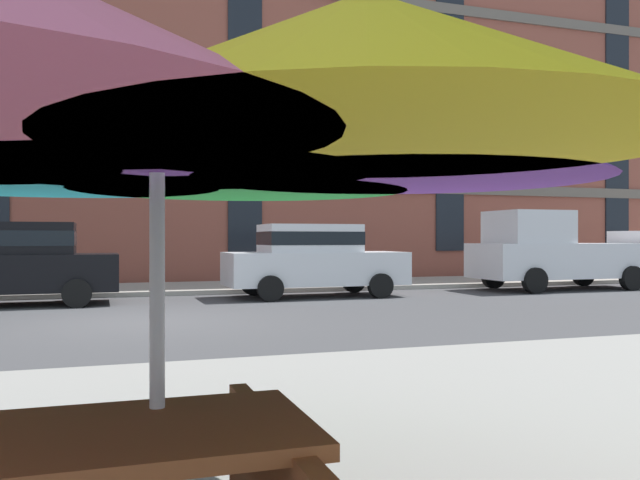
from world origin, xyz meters
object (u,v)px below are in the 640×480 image
sedan_black (13,261)px  sedan_white (313,258)px  patio_umbrella (157,114)px  pickup_white (554,253)px

sedan_black → sedan_white: (6.74, 0.00, 0.00)m
sedan_black → sedan_white: same height
sedan_black → patio_umbrella: (1.99, -12.70, 0.97)m
pickup_white → patio_umbrella: patio_umbrella is taller
pickup_white → patio_umbrella: 17.40m
sedan_white → patio_umbrella: patio_umbrella is taller
pickup_white → sedan_black: bearing=-180.0°
sedan_white → pickup_white: size_ratio=0.86×
sedan_black → sedan_white: size_ratio=1.00×
sedan_white → patio_umbrella: 13.60m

